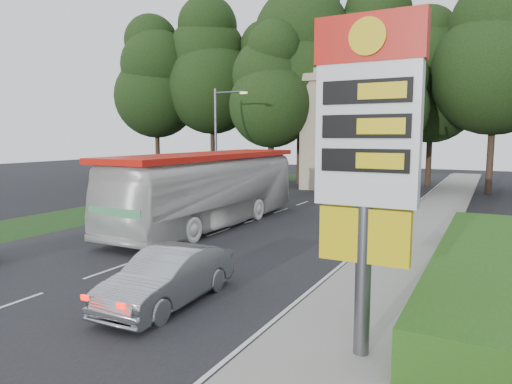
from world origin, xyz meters
The scene contains 19 objects.
road_surface centered at (0.00, 12.00, 0.01)m, with size 14.00×80.00×0.02m, color black.
sidewalk_right centered at (8.50, 12.00, 0.06)m, with size 3.00×80.00×0.12m, color gray.
grass_verge_left centered at (-9.50, 18.00, 0.01)m, with size 5.00×50.00×0.02m, color #193814.
hedge centered at (11.50, 8.00, 0.60)m, with size 3.00×14.00×1.20m, color #2B5216.
gas_station_pylon centered at (9.20, 1.99, 4.45)m, with size 2.10×0.45×6.85m.
traffic_signal_mast centered at (5.68, 24.00, 4.67)m, with size 6.10×0.35×7.20m.
streetlight_signs centered at (-6.99, 22.01, 4.44)m, with size 2.75×0.98×8.00m.
monument centered at (-2.00, 30.00, 5.10)m, with size 3.00×3.00×10.05m.
tree_far_west centered at (-22.00, 33.00, 10.68)m, with size 8.96×8.96×17.60m.
tree_west_mid centered at (-16.00, 35.00, 11.69)m, with size 9.80×9.80×19.25m.
tree_west_near centered at (-10.00, 37.00, 10.02)m, with size 8.40×8.40×16.50m.
tree_center_left centered at (-5.00, 33.00, 12.02)m, with size 10.08×10.08×19.80m.
tree_center_right centered at (1.00, 35.00, 11.02)m, with size 9.24×9.24×18.15m.
tree_east_near centered at (6.00, 37.00, 9.68)m, with size 8.12×8.12×15.95m.
tree_east_mid centered at (11.00, 33.00, 11.35)m, with size 9.52×9.52×18.70m.
tree_monument_left centered at (-6.00, 29.00, 8.68)m, with size 7.28×7.28×14.30m.
tree_monument_right centered at (3.50, 29.50, 8.01)m, with size 6.72×6.72×13.20m.
transit_bus centered at (-1.30, 12.21, 1.85)m, with size 3.11×13.29×3.70m, color silver.
sedan_silver centered at (3.73, 2.61, 0.76)m, with size 1.60×4.60×1.51m, color #979A9E.
Camera 1 is at (11.45, -6.90, 4.58)m, focal length 32.00 mm.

